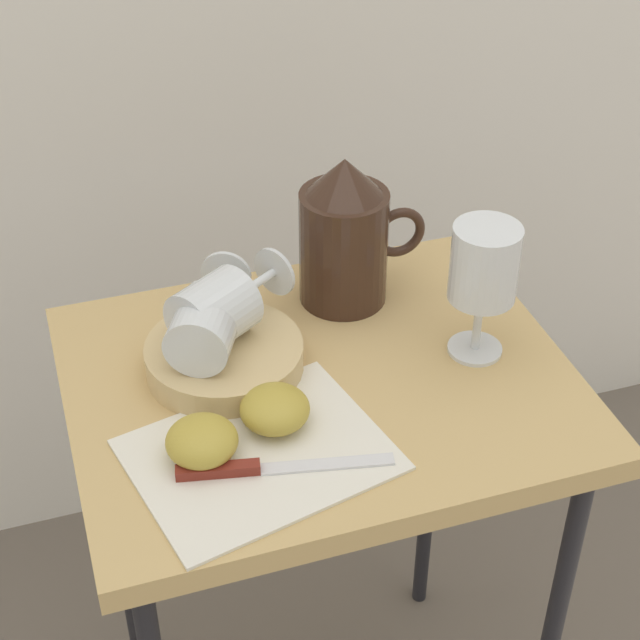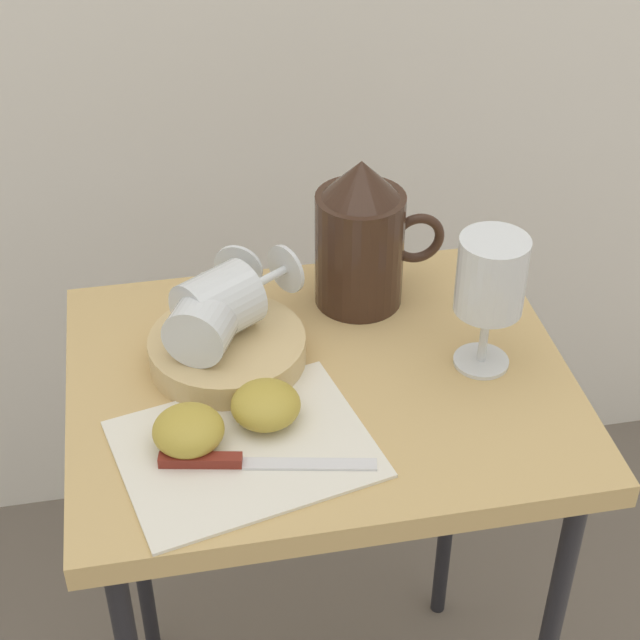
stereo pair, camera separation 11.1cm
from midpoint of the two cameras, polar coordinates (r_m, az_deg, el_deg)
The scene contains 10 objects.
table at distance 1.21m, azimuth 2.64°, elevation -6.02°, with size 0.57×0.46×0.72m.
linen_napkin at distance 1.07m, azimuth -1.24°, elevation -7.33°, with size 0.26×0.20×0.00m, color silver.
basket_tray at distance 1.17m, azimuth -2.49°, elevation -1.79°, with size 0.18×0.18×0.04m, color tan.
pitcher at distance 1.24m, azimuth 4.85°, elevation 4.06°, with size 0.16×0.11×0.19m.
wine_glass_upright at distance 1.13m, azimuth 12.28°, elevation 1.98°, with size 0.08×0.08×0.17m.
wine_glass_tipped_near at distance 1.14m, azimuth -2.79°, elevation 0.89°, with size 0.16×0.14×0.08m.
wine_glass_tipped_far at distance 1.13m, azimuth -3.49°, elevation 0.10°, with size 0.13×0.16×0.07m.
apple_half_left at distance 1.06m, azimuth -4.38°, elevation -6.27°, with size 0.07×0.07×0.04m, color #B29938.
apple_half_right at distance 1.08m, azimuth -0.13°, elevation -4.88°, with size 0.07×0.07×0.04m, color #B29938.
knife at distance 1.04m, azimuth -1.73°, elevation -8.02°, with size 0.22×0.06×0.01m.
Camera 2 is at (-0.17, -0.87, 1.46)m, focal length 57.36 mm.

